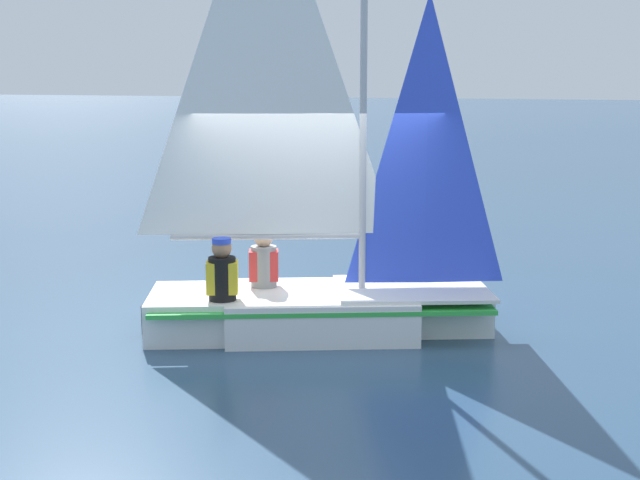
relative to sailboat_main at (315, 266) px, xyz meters
name	(u,v)px	position (x,y,z in m)	size (l,w,h in m)	color
ground_plane	(320,331)	(0.02, -0.05, -0.78)	(260.00, 260.00, 0.00)	#2D4C6B
sailboat_main	(315,266)	(0.00, 0.00, 0.00)	(3.06, 4.04, 5.40)	white
sailor_helm	(264,274)	(-0.02, 0.66, -0.16)	(0.40, 0.42, 1.16)	black
sailor_crew	(222,286)	(-0.79, 0.77, -0.15)	(0.40, 0.42, 1.16)	black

